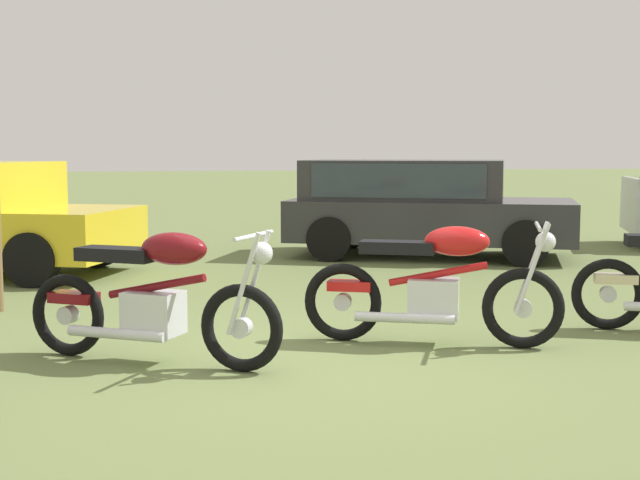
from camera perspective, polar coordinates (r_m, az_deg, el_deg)
name	(u,v)px	position (r m, az deg, el deg)	size (l,w,h in m)	color
ground_plane	(305,361)	(6.62, -1.00, -7.89)	(120.00, 120.00, 0.00)	olive
motorcycle_maroon	(154,298)	(6.55, -10.82, -3.76)	(1.81, 1.33, 1.02)	black
motorcycle_red	(434,285)	(7.12, 7.49, -2.95)	(1.95, 1.12, 1.02)	black
car_charcoal	(418,200)	(13.02, 6.40, 2.59)	(4.51, 3.43, 1.43)	#2D2D33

